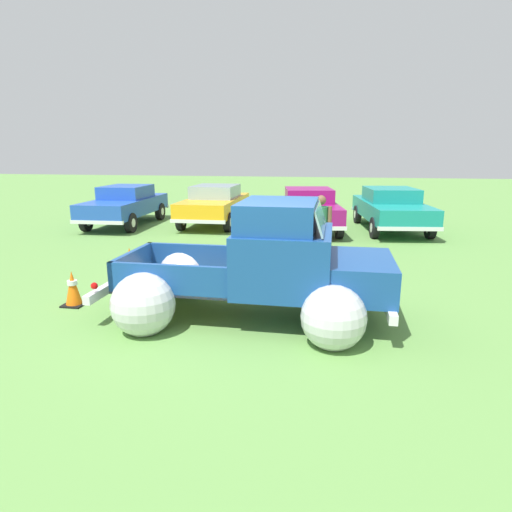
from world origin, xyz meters
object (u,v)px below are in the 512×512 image
Objects in this scene: vintage_pickup_truck at (268,273)px; show_car_0 at (126,204)px; show_car_1 at (215,203)px; lane_cone_0 at (130,262)px; lane_cone_1 at (73,288)px; show_car_2 at (309,208)px; spectator_0 at (320,227)px; show_car_3 at (391,207)px.

vintage_pickup_truck is 10.48m from show_car_0.
show_car_1 is at bearing 110.63° from vintage_pickup_truck.
lane_cone_0 is 1.97m from lane_cone_1.
show_car_2 is (6.68, -0.01, 0.00)m from show_car_0.
spectator_0 is at bearing 18.97° from lane_cone_0.
show_car_3 is 10.95m from lane_cone_1.
lane_cone_0 is 1.00× the size of lane_cone_1.
vintage_pickup_truck is 0.95× the size of show_car_3.
vintage_pickup_truck is at bearing -172.97° from spectator_0.
lane_cone_1 is (-0.13, -1.96, 0.00)m from lane_cone_0.
show_car_2 is at bearing -84.61° from show_car_3.
spectator_0 is at bearing 35.04° from show_car_1.
show_car_2 is 7.21m from lane_cone_0.
show_car_1 is at bearing 89.02° from lane_cone_1.
show_car_1 is 7.05m from lane_cone_0.
spectator_0 is 4.34m from lane_cone_0.
spectator_0 is 2.68× the size of lane_cone_1.
show_car_1 is 2.66× the size of spectator_0.
vintage_pickup_truck is 7.36× the size of lane_cone_0.
lane_cone_1 is (3.03, -8.25, -0.47)m from show_car_0.
vintage_pickup_truck is at bearing 36.16° from show_car_0.
lane_cone_0 is at bearing 128.24° from spectator_0.
show_car_0 is at bearing 128.63° from vintage_pickup_truck.
lane_cone_0 is at bearing -49.54° from show_car_3.
show_car_3 reaches higher than lane_cone_0.
show_car_1 is 7.14× the size of lane_cone_0.
lane_cone_0 is at bearing 86.09° from lane_cone_1.
spectator_0 is at bearing 53.75° from show_car_0.
show_car_3 is 2.90× the size of spectator_0.
show_car_1 is 1.00× the size of show_car_2.
show_car_1 is 6.28m from show_car_3.
vintage_pickup_truck is at bearing -10.36° from show_car_2.
vintage_pickup_truck is 3.88m from lane_cone_0.
spectator_0 is at bearing -2.79° from show_car_2.
vintage_pickup_truck is 9.57m from show_car_1.
show_car_0 is 1.00× the size of show_car_1.
vintage_pickup_truck is 1.03× the size of show_car_2.
vintage_pickup_truck is 2.74× the size of spectator_0.
show_car_2 is 2.84m from show_car_3.
show_car_1 is at bearing 54.88° from spectator_0.
show_car_3 is (9.46, 0.60, 0.01)m from show_car_0.
show_car_2 is 7.15× the size of lane_cone_1.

